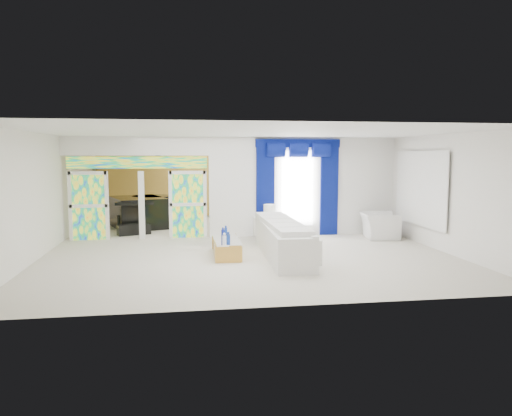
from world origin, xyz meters
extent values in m
plane|color=#B7AF9E|center=(0.00, 0.00, 0.00)|extent=(12.00, 12.00, 0.00)
cube|color=white|center=(2.15, 1.00, 1.50)|extent=(5.70, 0.18, 3.00)
cube|color=white|center=(-2.85, 1.00, 2.73)|extent=(4.30, 0.18, 0.55)
cube|color=#994C3F|center=(-4.28, 1.00, 1.00)|extent=(0.95, 0.04, 2.00)
cube|color=#994C3F|center=(-1.42, 1.00, 1.00)|extent=(0.95, 0.04, 2.00)
cube|color=#994C3F|center=(-2.85, 1.00, 2.25)|extent=(4.00, 0.05, 0.35)
cube|color=white|center=(1.90, 0.90, 1.45)|extent=(1.00, 0.02, 2.30)
cube|color=#04094B|center=(0.90, 0.87, 1.40)|extent=(0.55, 0.10, 2.80)
cube|color=#04094B|center=(2.90, 0.87, 1.40)|extent=(0.55, 0.10, 2.80)
cube|color=#04094B|center=(1.90, 0.87, 2.82)|extent=(2.60, 0.12, 0.25)
cube|color=white|center=(4.94, -1.00, 1.55)|extent=(0.04, 2.70, 1.90)
cube|color=#AE7829|center=(0.00, 5.90, 1.50)|extent=(9.70, 0.12, 2.90)
cube|color=silver|center=(0.82, -2.06, 0.38)|extent=(1.00, 4.03, 0.76)
cube|color=#B88739|center=(-0.53, -1.76, 0.20)|extent=(0.67, 1.83, 0.40)
cube|color=white|center=(1.28, 0.55, 0.21)|extent=(1.31, 0.50, 0.43)
cylinder|color=white|center=(0.98, 0.55, 0.72)|extent=(0.36, 0.36, 0.58)
imported|color=silver|center=(4.21, 0.03, 0.38)|extent=(1.18, 1.30, 0.75)
cube|color=black|center=(-3.09, 3.37, 0.52)|extent=(2.13, 2.43, 1.03)
cube|color=black|center=(-3.09, 1.77, 0.16)|extent=(1.06, 0.68, 0.33)
cube|color=tan|center=(-4.43, 3.14, 0.36)|extent=(0.55, 0.51, 0.73)
sphere|color=gold|center=(-2.30, 3.40, 2.65)|extent=(0.60, 0.60, 0.60)
cylinder|color=white|center=(-0.60, -2.02, 0.47)|extent=(0.10, 0.10, 0.13)
cylinder|color=navy|center=(-0.61, -1.70, 0.52)|extent=(0.08, 0.08, 0.23)
cylinder|color=navy|center=(-0.49, -1.15, 0.50)|extent=(0.08, 0.08, 0.19)
cylinder|color=navy|center=(-0.52, -2.25, 0.50)|extent=(0.09, 0.09, 0.20)
camera|label=1|loc=(-1.58, -13.56, 2.47)|focal=34.08mm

